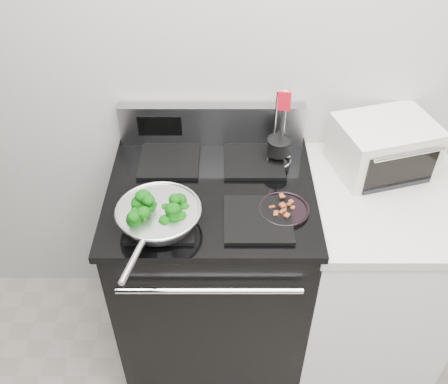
{
  "coord_description": "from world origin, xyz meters",
  "views": [
    {
      "loc": [
        -0.25,
        -0.02,
        2.19
      ],
      "look_at": [
        -0.25,
        1.36,
        0.98
      ],
      "focal_mm": 40.0,
      "sensor_mm": 36.0,
      "label": 1
    }
  ],
  "objects_px": {
    "skillet": "(159,215)",
    "utensil_holder": "(279,150)",
    "toaster_oven": "(383,146)",
    "bacon_plate": "(284,207)",
    "gas_range": "(213,268)"
  },
  "relations": [
    {
      "from": "skillet",
      "to": "utensil_holder",
      "type": "height_order",
      "value": "utensil_holder"
    },
    {
      "from": "utensil_holder",
      "to": "toaster_oven",
      "type": "distance_m",
      "value": 0.41
    },
    {
      "from": "utensil_holder",
      "to": "skillet",
      "type": "bearing_deg",
      "value": -131.7
    },
    {
      "from": "bacon_plate",
      "to": "toaster_oven",
      "type": "relative_size",
      "value": 0.43
    },
    {
      "from": "toaster_oven",
      "to": "utensil_holder",
      "type": "bearing_deg",
      "value": 164.25
    },
    {
      "from": "skillet",
      "to": "bacon_plate",
      "type": "distance_m",
      "value": 0.45
    },
    {
      "from": "utensil_holder",
      "to": "bacon_plate",
      "type": "bearing_deg",
      "value": -81.44
    },
    {
      "from": "bacon_plate",
      "to": "utensil_holder",
      "type": "distance_m",
      "value": 0.29
    },
    {
      "from": "bacon_plate",
      "to": "utensil_holder",
      "type": "height_order",
      "value": "utensil_holder"
    },
    {
      "from": "gas_range",
      "to": "bacon_plate",
      "type": "height_order",
      "value": "gas_range"
    },
    {
      "from": "gas_range",
      "to": "toaster_oven",
      "type": "height_order",
      "value": "same"
    },
    {
      "from": "skillet",
      "to": "utensil_holder",
      "type": "distance_m",
      "value": 0.57
    },
    {
      "from": "gas_range",
      "to": "toaster_oven",
      "type": "relative_size",
      "value": 2.65
    },
    {
      "from": "skillet",
      "to": "utensil_holder",
      "type": "bearing_deg",
      "value": 53.83
    },
    {
      "from": "toaster_oven",
      "to": "bacon_plate",
      "type": "bearing_deg",
      "value": -160.93
    }
  ]
}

